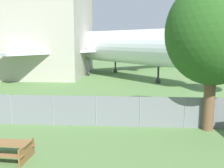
{
  "coord_description": "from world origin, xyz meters",
  "views": [
    {
      "loc": [
        -0.66,
        -4.29,
        5.0
      ],
      "look_at": [
        -1.81,
        13.35,
        2.0
      ],
      "focal_mm": 42.0,
      "sensor_mm": 36.0,
      "label": 1
    }
  ],
  "objects": [
    {
      "name": "airplane",
      "position": [
        -3.88,
        32.99,
        4.05
      ],
      "size": [
        28.97,
        30.14,
        12.58
      ],
      "rotation": [
        0.0,
        0.0,
        -0.81
      ],
      "color": "white",
      "rests_on": "ground"
    },
    {
      "name": "picnic_bench_near_cabin",
      "position": [
        -5.75,
        5.8,
        0.48
      ],
      "size": [
        2.02,
        1.52,
        0.76
      ],
      "rotation": [
        0.0,
        0.0,
        -0.06
      ],
      "color": "brown",
      "rests_on": "ground"
    },
    {
      "name": "perimeter_fence",
      "position": [
        0.0,
        10.35,
        0.9
      ],
      "size": [
        56.07,
        0.07,
        1.8
      ],
      "color": "gray",
      "rests_on": "ground"
    },
    {
      "name": "tree_near_hangar",
      "position": [
        3.78,
        10.12,
        5.34
      ],
      "size": [
        5.1,
        5.1,
        8.18
      ],
      "color": "brown",
      "rests_on": "ground"
    }
  ]
}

